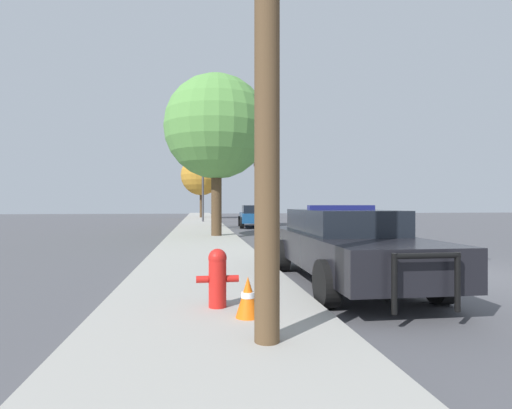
{
  "coord_description": "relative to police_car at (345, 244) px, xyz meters",
  "views": [
    {
      "loc": [
        -5.26,
        -7.87,
        1.5
      ],
      "look_at": [
        -0.97,
        21.98,
        1.46
      ],
      "focal_mm": 28.0,
      "sensor_mm": 36.0,
      "label": 1
    }
  ],
  "objects": [
    {
      "name": "fire_hydrant",
      "position": [
        -2.48,
        -1.88,
        -0.21
      ],
      "size": [
        0.56,
        0.25,
        0.78
      ],
      "color": "red",
      "rests_on": "sidewalk_left"
    },
    {
      "name": "traffic_cone",
      "position": [
        -2.14,
        -2.41,
        -0.38
      ],
      "size": [
        0.3,
        0.3,
        0.49
      ],
      "color": "orange",
      "rests_on": "sidewalk_left"
    },
    {
      "name": "tree_sidewalk_near",
      "position": [
        -1.97,
        10.21,
        4.09
      ],
      "size": [
        4.53,
        4.53,
        7.0
      ],
      "color": "#4C3823",
      "rests_on": "sidewalk_left"
    },
    {
      "name": "traffic_light",
      "position": [
        -0.69,
        24.28,
        3.25
      ],
      "size": [
        4.41,
        0.35,
        5.44
      ],
      "color": "#424247",
      "rests_on": "sidewalk_left"
    },
    {
      "name": "tree_sidewalk_far",
      "position": [
        -2.48,
        34.08,
        3.7
      ],
      "size": [
        4.13,
        4.13,
        6.4
      ],
      "color": "#4C3823",
      "rests_on": "sidewalk_left"
    },
    {
      "name": "ground_plane",
      "position": [
        2.53,
        0.66,
        -0.75
      ],
      "size": [
        110.0,
        110.0,
        0.0
      ],
      "primitive_type": "plane",
      "color": "#4F4F54"
    },
    {
      "name": "sidewalk_left",
      "position": [
        -2.57,
        0.66,
        -0.69
      ],
      "size": [
        3.0,
        110.0,
        0.13
      ],
      "color": "#A3A099",
      "rests_on": "ground_plane"
    },
    {
      "name": "tree_sidewalk_mid",
      "position": [
        -1.75,
        17.48,
        4.2
      ],
      "size": [
        3.75,
        3.75,
        6.72
      ],
      "color": "brown",
      "rests_on": "sidewalk_left"
    },
    {
      "name": "car_background_distant",
      "position": [
        4.06,
        35.33,
        0.0
      ],
      "size": [
        2.01,
        4.34,
        1.39
      ],
      "rotation": [
        0.0,
        0.0,
        -0.01
      ],
      "color": "maroon",
      "rests_on": "ground_plane"
    },
    {
      "name": "police_car",
      "position": [
        0.0,
        0.0,
        0.0
      ],
      "size": [
        2.04,
        5.34,
        1.48
      ],
      "rotation": [
        0.0,
        0.0,
        3.13
      ],
      "color": "black",
      "rests_on": "ground_plane"
    },
    {
      "name": "car_background_midblock",
      "position": [
        0.82,
        18.3,
        -0.0
      ],
      "size": [
        2.17,
        4.71,
        1.42
      ],
      "rotation": [
        0.0,
        0.0,
        -0.06
      ],
      "color": "navy",
      "rests_on": "ground_plane"
    }
  ]
}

